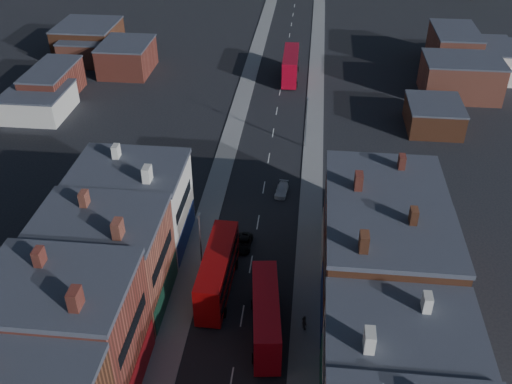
% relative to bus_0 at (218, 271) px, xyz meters
% --- Properties ---
extents(pavement_west, '(3.00, 200.00, 0.12)m').
position_rel_bus_0_xyz_m(pavement_west, '(-3.49, 22.50, -2.65)').
color(pavement_west, gray).
rests_on(pavement_west, ground).
extents(pavement_east, '(3.00, 200.00, 0.12)m').
position_rel_bus_0_xyz_m(pavement_east, '(9.51, 22.50, -2.65)').
color(pavement_east, gray).
rests_on(pavement_east, ground).
extents(lamp_post_2, '(0.25, 0.70, 8.12)m').
position_rel_bus_0_xyz_m(lamp_post_2, '(-2.19, 2.50, 2.00)').
color(lamp_post_2, slate).
rests_on(lamp_post_2, ground).
extents(lamp_post_3, '(0.25, 0.70, 8.12)m').
position_rel_bus_0_xyz_m(lamp_post_3, '(8.21, 32.50, 2.00)').
color(lamp_post_3, slate).
rests_on(lamp_post_3, ground).
extents(bus_0, '(3.19, 11.69, 5.02)m').
position_rel_bus_0_xyz_m(bus_0, '(0.00, 0.00, 0.00)').
color(bus_0, '#A30909').
rests_on(bus_0, ground).
extents(bus_1, '(3.78, 11.13, 4.71)m').
position_rel_bus_0_xyz_m(bus_1, '(5.59, -5.59, -0.17)').
color(bus_1, red).
rests_on(bus_1, ground).
extents(bus_2, '(3.14, 12.00, 5.17)m').
position_rel_bus_0_xyz_m(bus_2, '(4.51, 58.87, 0.08)').
color(bus_2, maroon).
rests_on(bus_2, ground).
extents(car_2, '(1.93, 3.90, 1.07)m').
position_rel_bus_0_xyz_m(car_2, '(1.81, 7.57, -2.18)').
color(car_2, black).
rests_on(car_2, ground).
extents(car_3, '(1.89, 3.86, 1.08)m').
position_rel_bus_0_xyz_m(car_3, '(5.51, 19.32, -2.17)').
color(car_3, silver).
rests_on(car_3, ground).
extents(ped_3, '(0.82, 1.09, 1.69)m').
position_rel_bus_0_xyz_m(ped_3, '(9.34, -4.69, -1.74)').
color(ped_3, '#5C574F').
rests_on(ped_3, pavement_east).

